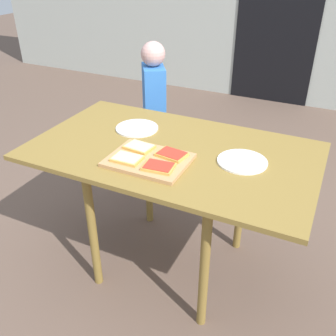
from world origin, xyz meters
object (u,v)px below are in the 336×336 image
object	(u,v)px
pizza_slice_far_right	(172,154)
pizza_slice_near_right	(159,167)
pizza_slice_near_left	(127,158)
child_left	(154,110)
dining_table	(172,163)
cutting_board	(149,160)
pizza_slice_far_left	(139,147)
plate_white_right	(242,161)
plate_white_left	(137,128)

from	to	relation	value
pizza_slice_far_right	pizza_slice_near_right	xyz separation A→B (m)	(-0.00, -0.13, 0.00)
pizza_slice_near_left	child_left	world-z (taller)	child_left
dining_table	pizza_slice_near_right	world-z (taller)	pizza_slice_near_right
cutting_board	pizza_slice_far_right	bearing A→B (deg)	39.58
pizza_slice_far_right	pizza_slice_far_left	xyz separation A→B (m)	(-0.17, -0.00, 0.00)
child_left	pizza_slice_far_right	bearing A→B (deg)	-57.60
pizza_slice_far_right	plate_white_right	bearing A→B (deg)	19.73
dining_table	plate_white_left	distance (m)	0.31
plate_white_left	pizza_slice_near_left	bearing A→B (deg)	-67.24
cutting_board	pizza_slice_far_right	size ratio (longest dim) A/B	2.49
pizza_slice_far_right	pizza_slice_near_left	xyz separation A→B (m)	(-0.17, -0.12, 0.00)
pizza_slice_far_right	pizza_slice_far_left	distance (m)	0.17
cutting_board	child_left	xyz separation A→B (m)	(-0.42, 0.87, -0.14)
pizza_slice_near_right	plate_white_left	size ratio (longest dim) A/B	0.62
pizza_slice_far_right	pizza_slice_near_right	size ratio (longest dim) A/B	1.02
pizza_slice_near_left	plate_white_left	xyz separation A→B (m)	(-0.14, 0.34, -0.02)
cutting_board	pizza_slice_far_left	world-z (taller)	pizza_slice_far_left
plate_white_right	child_left	xyz separation A→B (m)	(-0.81, 0.69, -0.14)
pizza_slice_near_right	plate_white_right	distance (m)	0.39
cutting_board	plate_white_right	bearing A→B (deg)	24.72
pizza_slice_far_left	pizza_slice_near_left	bearing A→B (deg)	-87.35
plate_white_right	plate_white_left	size ratio (longest dim) A/B	1.00
pizza_slice_near_left	dining_table	bearing A→B (deg)	59.51
pizza_slice_near_left	child_left	xyz separation A→B (m)	(-0.34, 0.93, -0.16)
plate_white_left	pizza_slice_near_right	bearing A→B (deg)	-48.58
cutting_board	pizza_slice_far_left	xyz separation A→B (m)	(-0.09, 0.07, 0.02)
pizza_slice_near_left	plate_white_right	distance (m)	0.53
pizza_slice_far_left	pizza_slice_far_right	bearing A→B (deg)	0.30
pizza_slice_near_right	plate_white_left	distance (m)	0.46
plate_white_left	pizza_slice_far_right	bearing A→B (deg)	-35.33
cutting_board	pizza_slice_near_right	bearing A→B (deg)	-35.33
plate_white_right	dining_table	bearing A→B (deg)	-176.87
plate_white_right	plate_white_left	world-z (taller)	same
dining_table	cutting_board	xyz separation A→B (m)	(-0.04, -0.16, 0.09)
pizza_slice_near_right	child_left	bearing A→B (deg)	118.52
cutting_board	pizza_slice_far_left	size ratio (longest dim) A/B	2.52
plate_white_left	cutting_board	bearing A→B (deg)	-52.13
cutting_board	plate_white_right	xyz separation A→B (m)	(0.39, 0.18, -0.00)
plate_white_right	cutting_board	bearing A→B (deg)	-155.28
dining_table	pizza_slice_near_right	bearing A→B (deg)	-80.44
pizza_slice_near_left	cutting_board	bearing A→B (deg)	33.15
cutting_board	child_left	distance (m)	0.98
pizza_slice_far_right	plate_white_left	distance (m)	0.38
plate_white_right	child_left	world-z (taller)	child_left
dining_table	pizza_slice_near_left	world-z (taller)	pizza_slice_near_left
pizza_slice_far_right	plate_white_left	xyz separation A→B (m)	(-0.31, 0.22, -0.02)
pizza_slice_near_left	pizza_slice_near_right	bearing A→B (deg)	-1.50
cutting_board	plate_white_left	world-z (taller)	cutting_board
cutting_board	plate_white_left	bearing A→B (deg)	127.87
dining_table	plate_white_left	size ratio (longest dim) A/B	6.06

